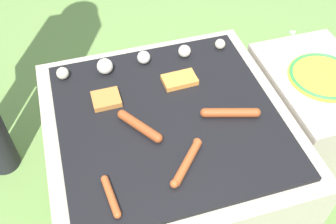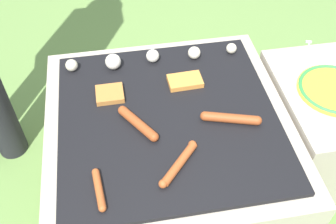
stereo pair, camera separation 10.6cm
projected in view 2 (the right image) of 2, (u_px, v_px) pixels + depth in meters
The scene contains 12 objects.
ground_plane at pixel (168, 176), 1.61m from camera, with size 14.00×14.00×0.00m, color #608442.
grill at pixel (168, 149), 1.47m from camera, with size 0.84×0.84×0.37m.
side_ledge at pixel (318, 123), 1.56m from camera, with size 0.36×0.52×0.37m.
sausage_mid_right at pixel (178, 163), 1.19m from camera, with size 0.14×0.15×0.03m.
sausage_front_left at pixel (231, 118), 1.31m from camera, with size 0.20×0.08×0.03m.
sausage_back_left at pixel (99, 189), 1.13m from camera, with size 0.04×0.15×0.02m.
sausage_front_center at pixel (138, 123), 1.29m from camera, with size 0.12×0.16×0.03m.
bread_slice_right at pixel (110, 94), 1.39m from camera, with size 0.10×0.09×0.02m.
bread_slice_left at pixel (185, 81), 1.44m from camera, with size 0.13×0.08×0.02m.
mushroom_row at pixel (144, 58), 1.50m from camera, with size 0.67×0.07×0.06m.
plate_colorful at pixel (334, 89), 1.41m from camera, with size 0.26×0.26×0.02m.
fork_utensil at pixel (311, 55), 1.55m from camera, with size 0.07×0.20×0.01m.
Camera 2 is at (-0.15, -0.88, 1.36)m, focal length 42.00 mm.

